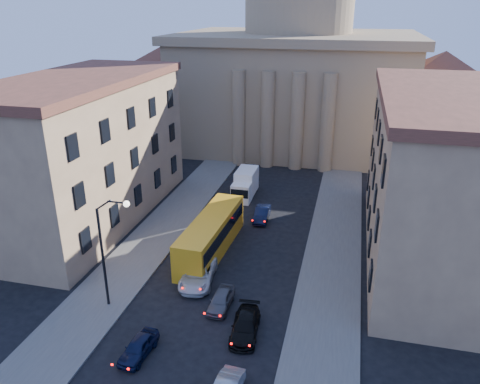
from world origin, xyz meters
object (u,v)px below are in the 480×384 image
at_px(street_lamp, 108,244).
at_px(car_left_near, 139,347).
at_px(city_bus, 211,234).
at_px(box_truck, 245,185).

xyz_separation_m(street_lamp, car_left_near, (4.02, -4.41, -4.67)).
height_order(car_left_near, city_bus, city_bus).
relative_size(car_left_near, box_truck, 0.65).
height_order(street_lamp, city_bus, street_lamp).
height_order(car_left_near, box_truck, box_truck).
bearing_deg(street_lamp, city_bus, 64.84).
relative_size(car_left_near, city_bus, 0.30).
relative_size(city_bus, box_truck, 2.16).
relative_size(street_lamp, car_left_near, 2.46).
distance_m(car_left_near, box_truck, 27.84).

